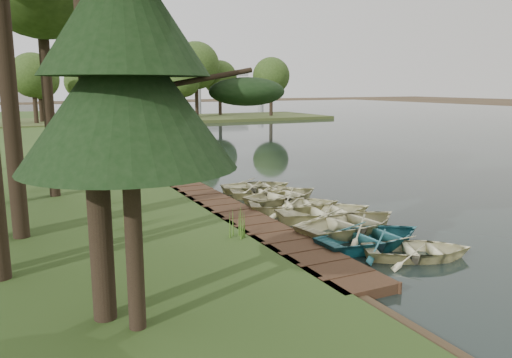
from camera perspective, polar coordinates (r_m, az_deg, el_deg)
name	(u,v)px	position (r m, az deg, el deg)	size (l,w,h in m)	color
ground	(271,213)	(19.04, 1.68, -3.94)	(300.00, 300.00, 0.00)	#3D2F1D
water	(443,134)	(53.21, 20.59, 4.85)	(130.00, 200.00, 0.05)	black
boardwalk	(232,214)	(18.33, -2.75, -4.04)	(1.60, 16.00, 0.30)	#392416
peninsula	(149,120)	(68.48, -12.17, 6.61)	(50.00, 14.00, 0.45)	#3E4920
far_trees	(121,72)	(67.61, -15.18, 11.70)	(45.60, 5.60, 8.80)	black
bridge	(96,76)	(137.89, -17.81, 11.13)	(95.90, 4.00, 8.60)	#A5A5A0
building_a	(145,71)	(161.03, -12.59, 11.93)	(10.00, 8.00, 18.00)	#A5A5A0
building_b	(20,81)	(161.32, -25.34, 10.10)	(8.00, 8.00, 12.00)	#A5A5A0
rowboat_0	(418,247)	(14.70, 18.03, -7.44)	(2.16, 3.03, 0.63)	beige
rowboat_1	(373,235)	(15.33, 13.23, -6.21)	(2.58, 3.62, 0.75)	teal
rowboat_2	(352,221)	(16.56, 10.89, -4.71)	(2.86, 4.00, 0.83)	beige
rowboat_3	(326,209)	(18.07, 7.96, -3.46)	(2.56, 3.58, 0.74)	beige
rowboat_4	(295,203)	(19.02, 4.42, -2.71)	(2.48, 3.48, 0.72)	beige
rowboat_5	(284,194)	(20.50, 3.25, -1.67)	(2.57, 3.60, 0.75)	beige
rowboat_6	(266,190)	(21.51, 1.21, -1.21)	(2.20, 3.09, 0.64)	beige
rowboat_7	(256,184)	(22.57, 0.03, -0.63)	(2.25, 3.15, 0.65)	beige
stored_rowboat	(89,173)	(25.08, -18.57, 0.60)	(2.44, 3.42, 0.71)	beige
pine_tree	(125,50)	(9.03, -14.76, 14.09)	(3.80, 3.80, 8.15)	black
reeds_0	(237,224)	(14.98, -2.15, -5.12)	(0.60, 0.60, 0.85)	#3F661E
reeds_1	(130,209)	(16.60, -14.16, -3.35)	(0.60, 0.60, 1.14)	#3F661E
reeds_2	(102,193)	(19.89, -17.20, -1.57)	(0.60, 0.60, 0.89)	#3F661E
reeds_3	(161,174)	(23.24, -10.77, 0.58)	(0.60, 0.60, 1.01)	#3F661E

